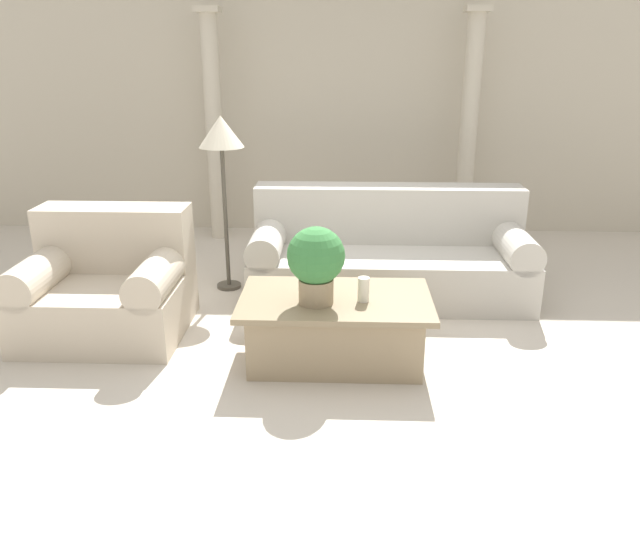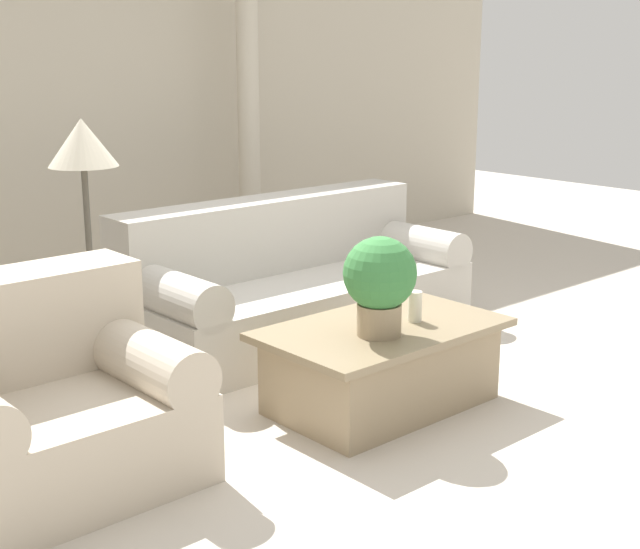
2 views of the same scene
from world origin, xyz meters
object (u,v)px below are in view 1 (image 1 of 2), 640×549
object	(u,v)px
sofa_long	(388,254)
loveseat	(108,284)
potted_plant	(316,261)
floor_lamp	(221,141)
coffee_table	(335,327)

from	to	relation	value
sofa_long	loveseat	xyz separation A→B (m)	(-2.16, -0.85, 0.01)
sofa_long	loveseat	size ratio (longest dim) A/B	2.04
potted_plant	floor_lamp	size ratio (longest dim) A/B	0.34
sofa_long	potted_plant	distance (m)	1.54
coffee_table	potted_plant	distance (m)	0.54
loveseat	coffee_table	size ratio (longest dim) A/B	0.89
coffee_table	potted_plant	world-z (taller)	potted_plant
loveseat	sofa_long	bearing A→B (deg)	21.57
coffee_table	floor_lamp	distance (m)	1.98
sofa_long	loveseat	distance (m)	2.32
loveseat	potted_plant	world-z (taller)	potted_plant
coffee_table	loveseat	bearing A→B (deg)	166.10
sofa_long	potted_plant	bearing A→B (deg)	-112.41
loveseat	floor_lamp	size ratio (longest dim) A/B	0.76
sofa_long	floor_lamp	distance (m)	1.72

